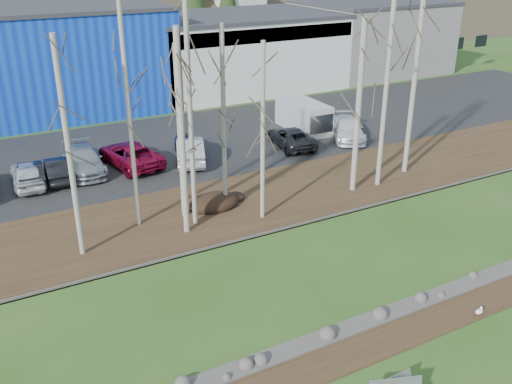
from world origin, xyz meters
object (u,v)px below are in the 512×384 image
car_2 (130,154)px  car_3 (84,160)px  seagull (479,311)px  car_1 (58,169)px  car_6 (291,137)px  van_white (305,116)px  car_5 (190,150)px  car_4 (188,146)px  car_8 (31,174)px  car_0 (27,174)px  car_7 (347,129)px

car_2 → car_3: size_ratio=1.05×
seagull → car_1: car_1 is taller
car_6 → van_white: van_white is taller
seagull → car_5: bearing=82.0°
car_2 → car_6: car_2 is taller
van_white → car_6: bearing=-135.7°
seagull → car_1: size_ratio=0.11×
car_1 → car_2: size_ratio=0.75×
car_3 → car_4: 6.58m
car_2 → car_3: (-2.77, 0.34, -0.00)m
car_1 → car_3: size_ratio=0.78×
car_5 → car_6: bearing=-164.4°
car_8 → van_white: size_ratio=0.80×
car_0 → car_1: bearing=-173.7°
car_7 → car_8: size_ratio=1.25×
car_3 → car_6: car_3 is taller
seagull → car_2: 22.22m
car_6 → car_0: bearing=4.3°
seagull → car_7: bearing=49.4°
seagull → car_8: 24.49m
car_7 → car_3: bearing=-161.0°
seagull → van_white: 23.06m
seagull → car_8: size_ratio=0.11×
car_4 → car_7: size_ratio=0.76×
car_8 → car_4: bearing=-174.0°
car_2 → car_8: size_ratio=1.34×
car_6 → car_7: bearing=-176.1°
car_5 → car_7: bearing=-164.6°
car_3 → car_8: bearing=-167.3°
car_6 → car_7: (4.37, -0.41, 0.07)m
seagull → car_4: (-2.90, 21.19, 0.60)m
seagull → car_0: size_ratio=0.10×
car_4 → van_white: (9.59, 0.85, 0.43)m
car_0 → car_4: car_0 is taller
car_0 → car_4: size_ratio=1.12×
car_0 → car_7: size_ratio=0.85×
car_6 → van_white: 3.81m
car_6 → van_white: size_ratio=0.94×
seagull → van_white: size_ratio=0.09×
car_2 → car_4: 3.80m
car_3 → van_white: (16.16, 0.53, 0.33)m
van_white → car_1: bearing=-175.0°
car_3 → car_8: 3.14m
car_1 → car_6: 15.07m
car_7 → car_8: 20.93m
seagull → van_white: bearing=56.0°
car_0 → van_white: 19.50m
seagull → car_6: (3.90, 19.47, 0.61)m
car_2 → van_white: size_ratio=1.07×
car_2 → car_3: car_2 is taller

